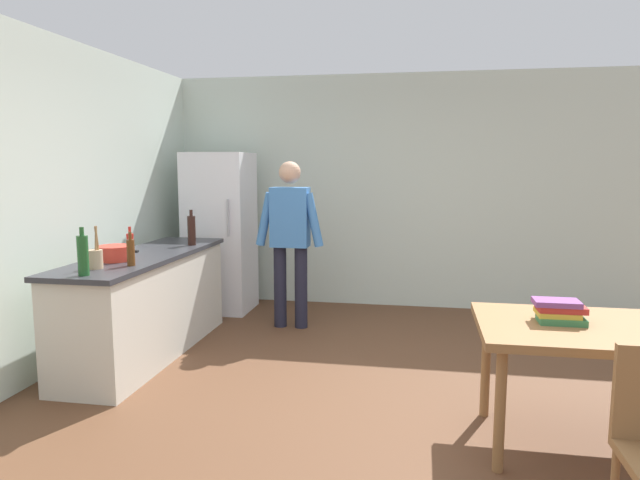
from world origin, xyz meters
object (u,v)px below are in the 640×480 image
at_px(person, 290,233).
at_px(cooking_pot, 115,253).
at_px(bottle_beer_brown, 131,252).
at_px(bottle_sauce_red, 130,243).
at_px(bottle_wine_dark, 192,230).
at_px(dining_table, 603,339).
at_px(refrigerator, 220,232).
at_px(book_stack, 559,311).
at_px(utensil_jar, 95,258).
at_px(bottle_wine_green, 83,255).

xyz_separation_m(person, cooking_pot, (-1.11, -1.41, -0.02)).
bearing_deg(bottle_beer_brown, bottle_sauce_red, 119.16).
relative_size(bottle_wine_dark, bottle_beer_brown, 1.31).
xyz_separation_m(dining_table, bottle_sauce_red, (-3.50, 1.05, 0.32)).
bearing_deg(refrigerator, book_stack, -41.04).
height_order(bottle_sauce_red, bottle_beer_brown, bottle_beer_brown).
height_order(refrigerator, dining_table, refrigerator).
relative_size(cooking_pot, bottle_sauce_red, 1.67).
xyz_separation_m(bottle_beer_brown, book_stack, (2.98, -0.51, -0.19)).
height_order(utensil_jar, bottle_wine_green, bottle_wine_green).
bearing_deg(cooking_pot, bottle_wine_dark, 74.65).
xyz_separation_m(person, bottle_sauce_red, (-1.15, -1.10, 0.02)).
relative_size(utensil_jar, book_stack, 1.10).
height_order(dining_table, bottle_beer_brown, bottle_beer_brown).
height_order(person, bottle_beer_brown, person).
height_order(bottle_wine_green, book_stack, bottle_wine_green).
xyz_separation_m(bottle_sauce_red, bottle_wine_green, (0.15, -0.92, 0.05)).
bearing_deg(person, dining_table, -42.41).
bearing_deg(bottle_wine_dark, utensil_jar, -99.26).
bearing_deg(dining_table, person, 137.59).
height_order(refrigerator, bottle_beer_brown, refrigerator).
bearing_deg(bottle_beer_brown, dining_table, -9.60).
xyz_separation_m(utensil_jar, bottle_sauce_red, (-0.08, 0.67, 0.02)).
height_order(person, bottle_wine_dark, person).
bearing_deg(bottle_sauce_red, bottle_wine_green, -80.69).
xyz_separation_m(dining_table, bottle_beer_brown, (-3.22, 0.54, 0.33)).
bearing_deg(bottle_sauce_red, person, 43.59).
bearing_deg(book_stack, person, 135.01).
bearing_deg(person, bottle_wine_green, -116.42).
distance_m(bottle_sauce_red, bottle_beer_brown, 0.58).
distance_m(person, bottle_wine_green, 2.25).
distance_m(dining_table, cooking_pot, 3.55).
distance_m(person, bottle_sauce_red, 1.59).
bearing_deg(cooking_pot, book_stack, -12.31).
height_order(bottle_wine_dark, bottle_wine_green, same).
relative_size(person, cooking_pot, 4.25).
relative_size(dining_table, bottle_sauce_red, 5.83).
bearing_deg(book_stack, dining_table, -8.11).
bearing_deg(utensil_jar, cooking_pot, 97.50).
relative_size(refrigerator, utensil_jar, 5.62).
bearing_deg(dining_table, bottle_beer_brown, 170.40).
bearing_deg(person, utensil_jar, -121.21).
relative_size(person, utensil_jar, 5.31).
height_order(person, cooking_pot, person).
relative_size(cooking_pot, bottle_wine_green, 1.18).
relative_size(refrigerator, book_stack, 6.20).
relative_size(dining_table, book_stack, 4.82).
relative_size(dining_table, bottle_wine_green, 4.12).
relative_size(utensil_jar, bottle_wine_green, 0.94).
height_order(bottle_sauce_red, bottle_wine_green, bottle_wine_green).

